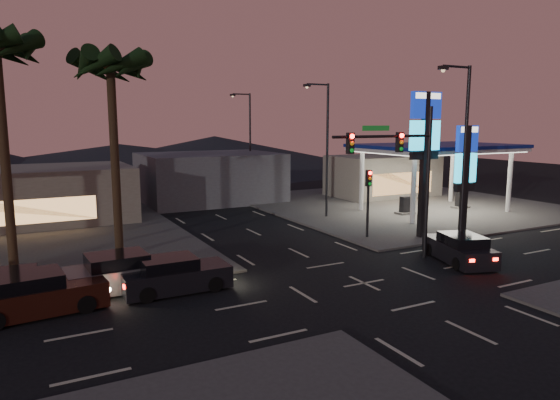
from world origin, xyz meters
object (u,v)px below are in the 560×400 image
pylon_sign_tall (425,135)px  pylon_sign_short (466,164)px  traffic_signal_mast (403,161)px  gas_station (437,149)px  car_lane_b_front (124,273)px  car_lane_a_mid (36,295)px  car_lane_b_mid (12,291)px  car_lane_a_front (174,275)px  suv_station (460,249)px

pylon_sign_tall → pylon_sign_short: pylon_sign_tall is taller
pylon_sign_tall → traffic_signal_mast: bearing=-143.5°
gas_station → car_lane_b_front: gas_station is taller
traffic_signal_mast → pylon_sign_short: bearing=19.1°
gas_station → car_lane_a_mid: bearing=-162.5°
pylon_sign_tall → car_lane_b_mid: (-22.52, -1.60, -5.70)m
car_lane_a_front → car_lane_b_mid: (-6.15, 0.98, -0.01)m
gas_station → car_lane_a_mid: (-29.20, -9.20, -4.34)m
pylon_sign_tall → car_lane_b_front: (-18.25, -1.37, -5.64)m
pylon_sign_short → car_lane_a_mid: (-24.20, -1.70, -3.91)m
car_lane_a_front → car_lane_b_front: size_ratio=0.92×
traffic_signal_mast → car_lane_b_front: traffic_signal_mast is taller
car_lane_a_front → car_lane_b_front: car_lane_b_front is taller
car_lane_a_mid → car_lane_b_front: (3.45, 1.33, 0.01)m
car_lane_b_front → car_lane_b_mid: 4.27m
suv_station → car_lane_b_mid: bearing=170.6°
gas_station → car_lane_b_front: 27.27m
car_lane_b_front → suv_station: (16.23, -3.61, -0.06)m
traffic_signal_mast → car_lane_a_mid: bearing=177.3°
pylon_sign_tall → car_lane_b_mid: 23.28m
gas_station → car_lane_b_mid: gas_station is taller
suv_station → traffic_signal_mast: bearing=151.6°
car_lane_b_mid → car_lane_a_front: bearing=-9.1°
car_lane_a_mid → car_lane_b_front: 3.70m
pylon_sign_short → car_lane_b_mid: bearing=-178.6°
car_lane_a_mid → suv_station: car_lane_a_mid is taller
car_lane_a_front → suv_station: size_ratio=0.97×
car_lane_b_front → car_lane_b_mid: bearing=-176.9°
pylon_sign_short → car_lane_a_front: bearing=-175.2°
traffic_signal_mast → car_lane_a_mid: traffic_signal_mast is taller
gas_station → car_lane_a_mid: 30.92m
car_lane_a_mid → pylon_sign_tall: bearing=7.1°
car_lane_a_mid → gas_station: bearing=17.5°
pylon_sign_tall → gas_station: bearing=40.9°
car_lane_a_front → suv_station: 14.54m
car_lane_a_front → car_lane_b_mid: 6.23m
pylon_sign_short → suv_station: size_ratio=1.45×
gas_station → car_lane_b_mid: (-30.02, -8.10, -4.38)m
traffic_signal_mast → car_lane_a_mid: (-16.96, 0.81, -4.48)m
pylon_sign_short → car_lane_a_mid: bearing=-176.0°
pylon_sign_short → car_lane_b_mid: pylon_sign_short is taller
pylon_sign_short → car_lane_b_front: size_ratio=1.37×
gas_station → pylon_sign_short: bearing=-123.7°
pylon_sign_tall → suv_station: pylon_sign_tall is taller
pylon_sign_short → suv_station: (-4.52, -3.98, -3.96)m
pylon_sign_short → pylon_sign_tall: bearing=158.2°
car_lane_a_mid → car_lane_b_front: size_ratio=0.99×
car_lane_a_front → suv_station: car_lane_a_front is taller
traffic_signal_mast → suv_station: size_ratio=1.65×
car_lane_a_front → car_lane_b_front: 2.24m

